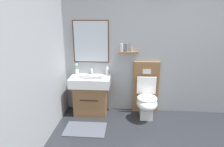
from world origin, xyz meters
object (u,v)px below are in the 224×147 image
toilet (146,97)px  soap_dispenser (107,71)px  vanity_sink_left (91,94)px  toothbrush_cup (77,71)px

toilet → soap_dispenser: (-0.74, 0.17, 0.43)m
toilet → soap_dispenser: size_ratio=5.90×
vanity_sink_left → toilet: toilet is taller
vanity_sink_left → soap_dispenser: soap_dispenser is taller
toothbrush_cup → soap_dispenser: 0.58m
soap_dispenser → toothbrush_cup: bearing=-179.0°
vanity_sink_left → toothbrush_cup: toothbrush_cup is taller
toilet → toothbrush_cup: size_ratio=4.82×
toothbrush_cup → soap_dispenser: (0.58, 0.01, 0.01)m
vanity_sink_left → toilet: bearing=-0.4°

